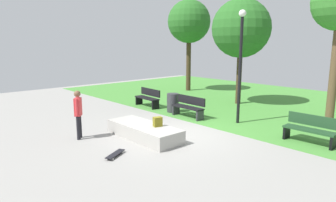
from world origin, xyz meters
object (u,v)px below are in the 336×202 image
(backpack_on_ledge, at_px, (158,122))
(tree_slender_maple, at_px, (189,22))
(skater_performing_trick, at_px, (78,111))
(tree_leaning_ash, at_px, (241,29))
(park_bench_far_left, at_px, (189,106))
(park_bench_near_lamppost, at_px, (148,97))
(skateboard_by_ledge, at_px, (115,154))
(trash_bin, at_px, (173,103))
(concrete_ledge, at_px, (144,131))
(park_bench_far_right, at_px, (310,129))
(lamp_post, at_px, (241,56))

(backpack_on_ledge, distance_m, tree_slender_maple, 11.51)
(skater_performing_trick, xyz_separation_m, tree_leaning_ash, (0.10, 9.05, 2.95))
(park_bench_far_left, bearing_deg, tree_slender_maple, 134.04)
(park_bench_near_lamppost, xyz_separation_m, tree_slender_maple, (-2.33, 5.37, 4.05))
(park_bench_far_left, bearing_deg, skateboard_by_ledge, -69.90)
(backpack_on_ledge, height_order, trash_bin, trash_bin)
(tree_slender_maple, bearing_deg, park_bench_near_lamppost, -66.50)
(concrete_ledge, relative_size, park_bench_far_right, 1.82)
(lamp_post, bearing_deg, park_bench_near_lamppost, -171.84)
(tree_slender_maple, relative_size, lamp_post, 1.34)
(concrete_ledge, bearing_deg, skater_performing_trick, -130.31)
(skateboard_by_ledge, relative_size, tree_slender_maple, 0.13)
(park_bench_far_left, xyz_separation_m, lamp_post, (2.02, 0.78, 2.20))
(park_bench_far_right, relative_size, tree_slender_maple, 0.27)
(backpack_on_ledge, xyz_separation_m, park_bench_near_lamppost, (-4.40, 3.11, -0.14))
(tree_leaning_ash, xyz_separation_m, lamp_post, (2.33, -3.36, -1.23))
(lamp_post, distance_m, trash_bin, 3.96)
(skateboard_by_ledge, bearing_deg, skater_performing_trick, -179.86)
(skateboard_by_ledge, relative_size, park_bench_far_left, 0.50)
(concrete_ledge, bearing_deg, park_bench_far_right, 41.94)
(park_bench_far_right, xyz_separation_m, lamp_post, (-3.04, 0.39, 2.20))
(lamp_post, bearing_deg, park_bench_far_left, -158.91)
(skateboard_by_ledge, bearing_deg, backpack_on_ledge, 99.76)
(backpack_on_ledge, relative_size, park_bench_far_left, 0.20)
(park_bench_near_lamppost, height_order, tree_leaning_ash, tree_leaning_ash)
(park_bench_far_left, distance_m, lamp_post, 3.09)
(tree_leaning_ash, bearing_deg, park_bench_far_right, -34.90)
(backpack_on_ledge, bearing_deg, skateboard_by_ledge, 26.87)
(tree_slender_maple, relative_size, trash_bin, 6.79)
(park_bench_far_left, height_order, park_bench_near_lamppost, same)
(park_bench_far_right, distance_m, tree_leaning_ash, 7.39)
(backpack_on_ledge, distance_m, skater_performing_trick, 2.69)
(tree_slender_maple, distance_m, tree_leaning_ash, 5.15)
(backpack_on_ledge, distance_m, tree_leaning_ash, 8.09)
(concrete_ledge, height_order, lamp_post, lamp_post)
(skateboard_by_ledge, distance_m, park_bench_near_lamppost, 6.88)
(skateboard_by_ledge, distance_m, tree_leaning_ash, 10.06)
(skateboard_by_ledge, height_order, park_bench_far_left, park_bench_far_left)
(trash_bin, bearing_deg, park_bench_far_right, 2.04)
(backpack_on_ledge, height_order, park_bench_near_lamppost, park_bench_near_lamppost)
(trash_bin, bearing_deg, tree_leaning_ash, 77.56)
(concrete_ledge, relative_size, park_bench_near_lamppost, 1.79)
(backpack_on_ledge, relative_size, skater_performing_trick, 0.19)
(skater_performing_trick, xyz_separation_m, lamp_post, (2.43, 5.70, 1.72))
(skater_performing_trick, xyz_separation_m, tree_slender_maple, (-4.85, 10.36, 3.57))
(tree_slender_maple, height_order, tree_leaning_ash, tree_slender_maple)
(park_bench_far_right, relative_size, park_bench_near_lamppost, 0.99)
(skater_performing_trick, bearing_deg, tree_slender_maple, 115.08)
(park_bench_far_left, height_order, park_bench_far_right, same)
(tree_slender_maple, relative_size, tree_leaning_ash, 1.10)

